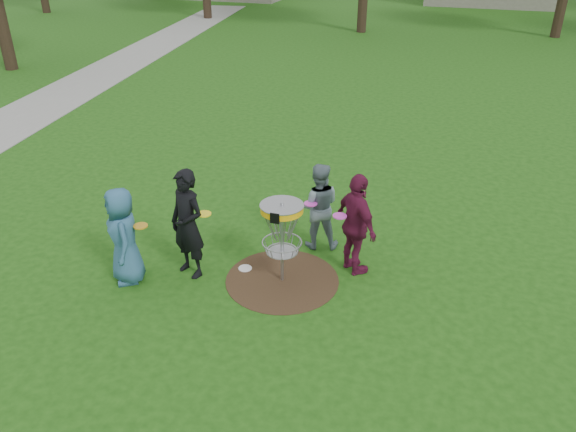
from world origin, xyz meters
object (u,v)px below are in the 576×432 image
(player_black, at_px, (188,224))
(player_maroon, at_px, (356,225))
(player_blue, at_px, (124,236))
(disc_golf_basket, at_px, (282,224))
(player_grey, at_px, (318,206))

(player_black, height_order, player_maroon, player_black)
(player_blue, bearing_deg, player_black, 81.00)
(player_maroon, relative_size, disc_golf_basket, 1.23)
(player_maroon, bearing_deg, player_blue, 67.49)
(player_blue, relative_size, player_black, 0.88)
(player_grey, distance_m, disc_golf_basket, 1.25)
(player_blue, height_order, player_grey, player_blue)
(player_grey, bearing_deg, player_maroon, 126.99)
(player_black, bearing_deg, player_grey, 62.48)
(disc_golf_basket, bearing_deg, player_grey, 78.51)
(player_blue, bearing_deg, player_maroon, 74.27)
(player_maroon, distance_m, disc_golf_basket, 1.20)
(player_maroon, bearing_deg, player_black, 65.00)
(player_black, xyz_separation_m, player_grey, (1.70, 1.44, -0.13))
(player_black, relative_size, disc_golf_basket, 1.30)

